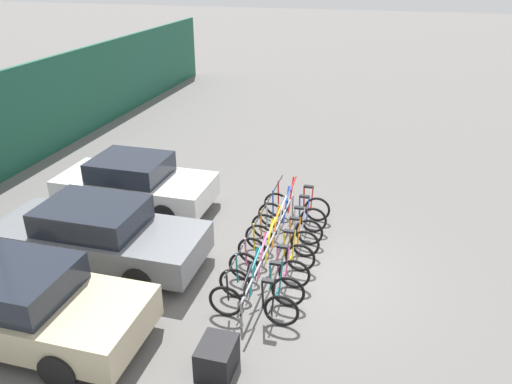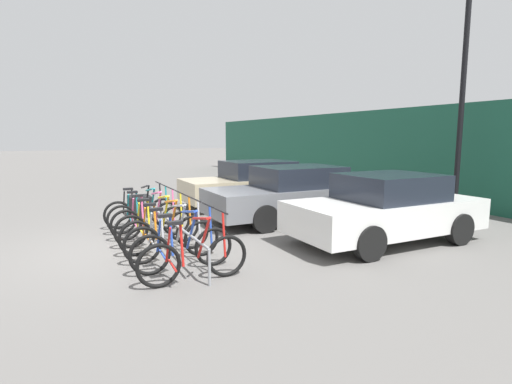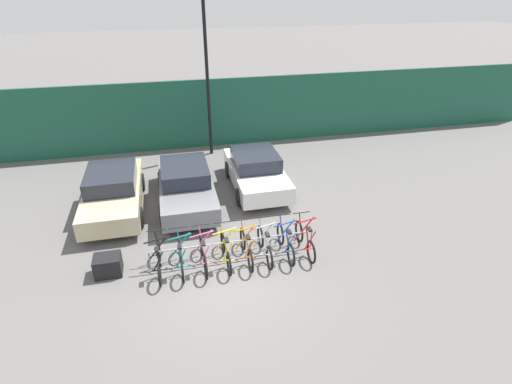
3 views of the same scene
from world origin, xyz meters
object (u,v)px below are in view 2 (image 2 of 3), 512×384
Objects in this scene: bicycle_blue at (183,248)px; car_grey at (295,194)px; bicycle_silver at (173,239)px; bicycle_red at (194,258)px; bicycle_teal at (146,215)px; bicycle_orange at (165,233)px; bicycle_black at (141,211)px; car_beige at (255,184)px; bicycle_pink at (151,220)px; lamp_post at (463,79)px; car_white at (386,209)px; bike_rack at (169,222)px; bicycle_yellow at (158,226)px; cargo_crate at (140,206)px.

bicycle_blue is 0.38× the size of car_grey.
bicycle_silver is 1.20m from bicycle_red.
bicycle_orange is (1.81, 0.00, 0.00)m from bicycle_teal.
bicycle_black is 4.05m from car_beige.
bicycle_pink is at bearing 177.19° from bicycle_blue.
car_grey reaches higher than bicycle_orange.
bicycle_pink is 8.71m from lamp_post.
car_white is (0.73, 4.24, 0.31)m from bicycle_silver.
bike_rack is at bearing 12.04° from bicycle_pink.
bicycle_red is 0.26× the size of lamp_post.
car_grey is at bearing 121.33° from bicycle_blue.
bicycle_orange is at bearing -90.37° from lamp_post.
bicycle_yellow is 0.26× the size of lamp_post.
bicycle_pink is 0.26× the size of lamp_post.
car_beige reaches higher than bicycle_silver.
car_beige is at bearing -174.84° from car_white.
bicycle_pink is at bearing 179.39° from bicycle_red.
car_white reaches higher than bicycle_blue.
bicycle_blue is (2.95, 0.00, 0.00)m from bicycle_teal.
lamp_post is at bearing 92.00° from bicycle_orange.
bicycle_teal is 1.00× the size of bicycle_silver.
car_beige reaches higher than bicycle_teal.
cargo_crate is (-3.74, 0.22, -0.10)m from bicycle_orange.
bicycle_pink is 1.00× the size of bicycle_red.
bicycle_blue is 4.25m from car_white.
bicycle_teal is 1.00× the size of bicycle_blue.
bicycle_silver is 0.42× the size of car_white.
bicycle_pink is at bearing -5.07° from cargo_crate.
bicycle_black is 1.00× the size of bicycle_pink.
car_white reaches higher than bicycle_pink.
bicycle_black reaches higher than bike_rack.
lamp_post is at bearing 87.18° from bike_rack.
lamp_post reaches higher than bicycle_yellow.
bicycle_black is 1.00× the size of bicycle_silver.
bicycle_orange reaches higher than bike_rack.
bicycle_silver is (2.34, 0.00, 0.00)m from bicycle_teal.
bicycle_yellow is 1.12m from bicycle_silver.
cargo_crate is at bearing -124.01° from car_grey.
bike_rack is 2.73× the size of bicycle_black.
bicycle_black is at bearing -107.06° from lamp_post.
car_grey is 6.46× the size of cargo_crate.
bike_rack is at bearing 5.99° from bicycle_black.
bicycle_black is 1.19m from bicycle_pink.
cargo_crate is (-4.27, 0.22, -0.10)m from bicycle_silver.
bicycle_blue is (0.61, 0.00, 0.00)m from bicycle_silver.
lamp_post reaches higher than bicycle_blue.
cargo_crate is at bearing 177.03° from bicycle_red.
car_white is at bearing 75.83° from bicycle_orange.
lamp_post is (0.05, 7.97, 3.28)m from bicycle_orange.
bicycle_orange is (1.21, 0.00, 0.00)m from bicycle_pink.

